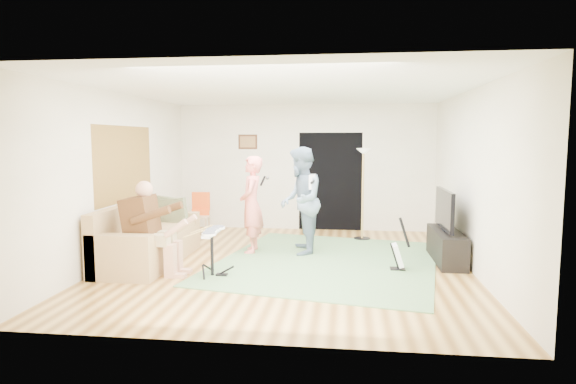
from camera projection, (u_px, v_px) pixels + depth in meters
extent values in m
plane|color=brown|center=(288.00, 264.00, 7.57)|extent=(6.00, 6.00, 0.00)
plane|color=white|center=(288.00, 90.00, 7.28)|extent=(6.00, 6.00, 0.00)
plane|color=olive|center=(125.00, 164.00, 7.93)|extent=(0.00, 2.05, 2.05)
plane|color=black|center=(330.00, 182.00, 10.34)|extent=(2.10, 0.00, 2.10)
cube|color=#3F2314|center=(248.00, 142.00, 10.46)|extent=(0.42, 0.03, 0.32)
cube|color=#56804E|center=(327.00, 261.00, 7.70)|extent=(3.96, 4.37, 0.02)
cube|color=tan|center=(150.00, 248.00, 7.66)|extent=(0.93, 1.86, 0.46)
cube|color=tan|center=(126.00, 233.00, 7.68)|extent=(0.17, 2.29, 0.93)
cube|color=tan|center=(173.00, 230.00, 8.68)|extent=(0.93, 0.22, 0.65)
cube|color=tan|center=(120.00, 258.00, 6.63)|extent=(0.93, 0.22, 0.65)
cube|color=#533117|center=(141.00, 218.00, 6.94)|extent=(0.38, 0.50, 0.63)
sphere|color=tan|center=(144.00, 190.00, 6.89)|extent=(0.25, 0.25, 0.25)
cylinder|color=black|center=(212.00, 254.00, 6.87)|extent=(0.04, 0.04, 0.62)
cube|color=white|center=(212.00, 233.00, 6.83)|extent=(0.12, 0.62, 0.04)
imported|color=#FF7A6E|center=(252.00, 205.00, 8.27)|extent=(0.45, 0.64, 1.67)
imported|color=slate|center=(301.00, 201.00, 8.17)|extent=(0.77, 0.95, 1.83)
cube|color=black|center=(397.00, 269.00, 7.22)|extent=(0.22, 0.18, 0.03)
cube|color=white|center=(398.00, 255.00, 7.19)|extent=(0.17, 0.26, 0.34)
cylinder|color=black|center=(405.00, 232.00, 7.14)|extent=(0.18, 0.04, 0.45)
cylinder|color=black|center=(362.00, 239.00, 9.44)|extent=(0.32, 0.32, 0.03)
cylinder|color=tan|center=(363.00, 196.00, 9.35)|extent=(0.04, 0.04, 1.69)
cone|color=white|center=(363.00, 151.00, 9.25)|extent=(0.28, 0.28, 0.11)
cube|color=tan|center=(199.00, 217.00, 9.66)|extent=(0.41, 0.41, 0.04)
cube|color=#EC5618|center=(202.00, 201.00, 9.79)|extent=(0.36, 0.10, 0.38)
cube|color=black|center=(446.00, 246.00, 7.70)|extent=(0.40, 1.40, 0.50)
cube|color=black|center=(445.00, 209.00, 7.64)|extent=(0.06, 1.21, 0.62)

